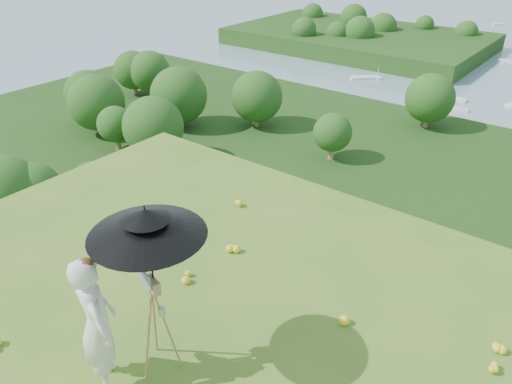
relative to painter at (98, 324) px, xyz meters
The scene contains 6 objects.
forest_slope 44.96m from the painter, 86.62° to the left, with size 140.00×56.00×22.00m, color black.
peninsula 172.64m from the painter, 115.43° to the left, with size 90.00×60.00×12.00m, color black, non-canonical shape.
painter is the anchor object (origin of this frame).
field_easel 0.63m from the painter, 57.81° to the left, with size 0.54×0.54×1.41m, color #976A3F, non-canonical shape.
sun_umbrella 1.04m from the painter, 58.33° to the left, with size 1.23×1.23×1.03m, color black, non-canonical shape.
painter_cap 0.81m from the painter, ahead, with size 0.19×0.23×0.10m, color #CC7072, non-canonical shape.
Camera 1 is at (1.79, -0.68, 4.69)m, focal length 35.00 mm.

